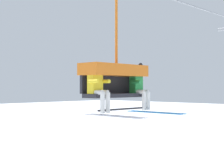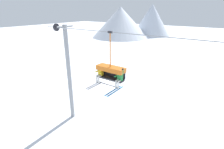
# 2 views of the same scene
# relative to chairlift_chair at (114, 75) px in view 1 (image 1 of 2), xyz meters

# --- Properties ---
(chairlift_chair) EXTENTS (1.96, 0.74, 3.38)m
(chairlift_chair) POSITION_rel_chairlift_chair_xyz_m (0.00, 0.00, 0.00)
(chairlift_chair) COLOR #232328
(skier_yellow) EXTENTS (0.46, 1.70, 1.23)m
(skier_yellow) POSITION_rel_chairlift_chair_xyz_m (-0.77, -0.22, -0.32)
(skier_yellow) COLOR yellow
(skier_green) EXTENTS (0.48, 1.70, 1.34)m
(skier_green) POSITION_rel_chairlift_chair_xyz_m (0.77, -0.21, -0.30)
(skier_green) COLOR #23843D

